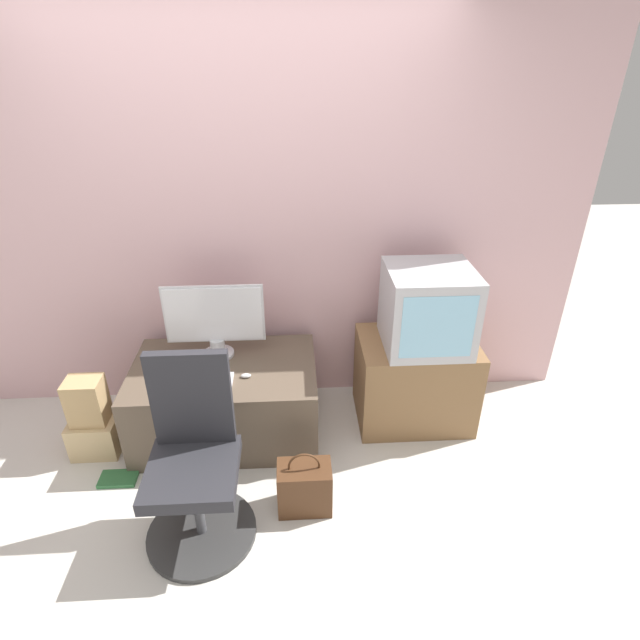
{
  "coord_description": "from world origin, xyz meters",
  "views": [
    {
      "loc": [
        0.3,
        -1.71,
        2.22
      ],
      "look_at": [
        0.46,
        0.98,
        0.75
      ],
      "focal_mm": 28.0,
      "sensor_mm": 36.0,
      "label": 1
    }
  ],
  "objects": [
    {
      "name": "ground_plane",
      "position": [
        0.0,
        0.0,
        0.0
      ],
      "size": [
        12.0,
        12.0,
        0.0
      ],
      "primitive_type": "plane",
      "color": "beige"
    },
    {
      "name": "wall_back",
      "position": [
        0.0,
        1.32,
        1.3
      ],
      "size": [
        4.4,
        0.05,
        2.6
      ],
      "color": "beige",
      "rests_on": "ground_plane"
    },
    {
      "name": "desk",
      "position": [
        -0.14,
        0.87,
        0.25
      ],
      "size": [
        1.13,
        0.73,
        0.5
      ],
      "color": "brown",
      "rests_on": "ground_plane"
    },
    {
      "name": "side_stand",
      "position": [
        1.08,
        0.95,
        0.3
      ],
      "size": [
        0.74,
        0.53,
        0.59
      ],
      "color": "olive",
      "rests_on": "ground_plane"
    },
    {
      "name": "main_monitor",
      "position": [
        -0.19,
        1.01,
        0.75
      ],
      "size": [
        0.61,
        0.2,
        0.48
      ],
      "color": "silver",
      "rests_on": "desk"
    },
    {
      "name": "keyboard",
      "position": [
        -0.21,
        0.72,
        0.51
      ],
      "size": [
        0.29,
        0.14,
        0.01
      ],
      "color": "silver",
      "rests_on": "desk"
    },
    {
      "name": "mouse",
      "position": [
        0.01,
        0.75,
        0.51
      ],
      "size": [
        0.06,
        0.04,
        0.02
      ],
      "color": "silver",
      "rests_on": "desk"
    },
    {
      "name": "crt_tv",
      "position": [
        1.11,
        0.92,
        0.84
      ],
      "size": [
        0.51,
        0.48,
        0.5
      ],
      "color": "#B7B7BC",
      "rests_on": "side_stand"
    },
    {
      "name": "office_chair",
      "position": [
        -0.21,
        0.12,
        0.4
      ],
      "size": [
        0.56,
        0.56,
        0.99
      ],
      "color": "#333333",
      "rests_on": "ground_plane"
    },
    {
      "name": "cardboard_box_lower",
      "position": [
        -0.94,
        0.73,
        0.12
      ],
      "size": [
        0.28,
        0.23,
        0.24
      ],
      "color": "#D1B27F",
      "rests_on": "ground_plane"
    },
    {
      "name": "cardboard_box_upper",
      "position": [
        -0.94,
        0.73,
        0.38
      ],
      "size": [
        0.21,
        0.17,
        0.29
      ],
      "color": "tan",
      "rests_on": "cardboard_box_lower"
    },
    {
      "name": "handbag",
      "position": [
        0.33,
        0.21,
        0.15
      ],
      "size": [
        0.29,
        0.18,
        0.38
      ],
      "color": "#4C2D19",
      "rests_on": "ground_plane"
    },
    {
      "name": "book",
      "position": [
        -0.75,
        0.47,
        0.01
      ],
      "size": [
        0.21,
        0.13,
        0.02
      ],
      "color": "#2D6638",
      "rests_on": "ground_plane"
    }
  ]
}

